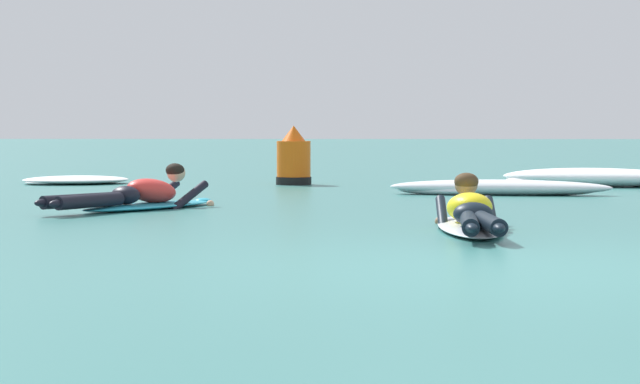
{
  "coord_description": "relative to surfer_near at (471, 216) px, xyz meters",
  "views": [
    {
      "loc": [
        -0.9,
        -8.11,
        0.93
      ],
      "look_at": [
        -1.29,
        3.98,
        0.28
      ],
      "focal_mm": 70.6,
      "sensor_mm": 36.0,
      "label": 1
    }
  ],
  "objects": [
    {
      "name": "whitewater_mid_right",
      "position": [
        0.88,
        5.68,
        -0.04
      ],
      "size": [
        2.96,
        0.93,
        0.2
      ],
      "color": "white",
      "rests_on": "ground"
    },
    {
      "name": "surfer_far",
      "position": [
        -3.35,
        2.7,
        0.01
      ],
      "size": [
        1.72,
        2.38,
        0.55
      ],
      "color": "#2DB2D1",
      "rests_on": "ground"
    },
    {
      "name": "whitewater_mid_left",
      "position": [
        2.53,
        7.97,
        -0.01
      ],
      "size": [
        2.86,
        1.62,
        0.28
      ],
      "color": "white",
      "rests_on": "ground"
    },
    {
      "name": "whitewater_front",
      "position": [
        -5.4,
        8.56,
        -0.08
      ],
      "size": [
        1.91,
        1.61,
        0.13
      ],
      "color": "white",
      "rests_on": "ground"
    },
    {
      "name": "ground_plane",
      "position": [
        -0.06,
        7.23,
        -0.13
      ],
      "size": [
        120.0,
        120.0,
        0.0
      ],
      "primitive_type": "plane",
      "color": "#387A75"
    },
    {
      "name": "surfer_near",
      "position": [
        0.0,
        0.0,
        0.0
      ],
      "size": [
        0.56,
        2.73,
        0.53
      ],
      "color": "silver",
      "rests_on": "ground"
    },
    {
      "name": "channel_marker_buoy",
      "position": [
        -1.99,
        8.42,
        0.22
      ],
      "size": [
        0.55,
        0.55,
        0.91
      ],
      "color": "#EA5B0F",
      "rests_on": "ground"
    }
  ]
}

